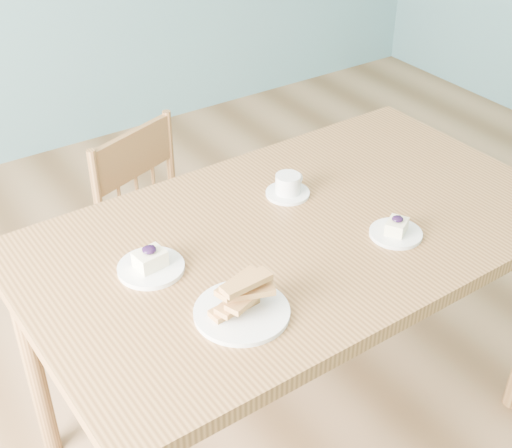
# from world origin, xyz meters

# --- Properties ---
(room) EXTENTS (5.01, 5.01, 2.71)m
(room) POSITION_xyz_m (0.00, 0.00, 1.35)
(room) COLOR #A2744B
(room) RESTS_ON ground
(dining_table) EXTENTS (1.56, 0.91, 0.82)m
(dining_table) POSITION_xyz_m (-0.17, 0.13, 0.74)
(dining_table) COLOR #9D6B3B
(dining_table) RESTS_ON ground
(dining_chair) EXTENTS (0.50, 0.49, 0.87)m
(dining_chair) POSITION_xyz_m (-0.28, 0.74, 0.44)
(dining_chair) COLOR #9D6B3B
(dining_chair) RESTS_ON ground
(cheesecake_plate_near) EXTENTS (0.15, 0.15, 0.06)m
(cheesecake_plate_near) POSITION_xyz_m (0.03, -0.05, 0.84)
(cheesecake_plate_near) COLOR white
(cheesecake_plate_near) RESTS_ON dining_table
(cheesecake_plate_far) EXTENTS (0.17, 0.17, 0.07)m
(cheesecake_plate_far) POSITION_xyz_m (-0.60, 0.19, 0.84)
(cheesecake_plate_far) COLOR white
(cheesecake_plate_far) RESTS_ON dining_table
(coffee_cup) EXTENTS (0.13, 0.13, 0.07)m
(coffee_cup) POSITION_xyz_m (-0.09, 0.29, 0.85)
(coffee_cup) COLOR white
(coffee_cup) RESTS_ON dining_table
(biscotti_plate) EXTENTS (0.23, 0.23, 0.11)m
(biscotti_plate) POSITION_xyz_m (-0.50, -0.09, 0.86)
(biscotti_plate) COLOR white
(biscotti_plate) RESTS_ON dining_table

